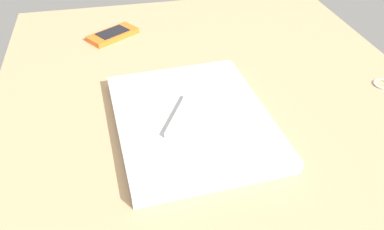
{
  "coord_description": "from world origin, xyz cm",
  "views": [
    {
      "loc": [
        44.95,
        -16.5,
        44.94
      ],
      "look_at": [
        -5.82,
        -5.63,
        5.0
      ],
      "focal_mm": 37.22,
      "sensor_mm": 36.0,
      "label": 1
    }
  ],
  "objects_px": {
    "cell_phone_on_laptop": "(194,118)",
    "cell_phone_on_desk": "(113,35)",
    "key_ring": "(383,84)",
    "laptop_closed": "(192,119)"
  },
  "relations": [
    {
      "from": "laptop_closed",
      "to": "key_ring",
      "type": "relative_size",
      "value": 8.68
    },
    {
      "from": "cell_phone_on_laptop",
      "to": "cell_phone_on_desk",
      "type": "xyz_separation_m",
      "value": [
        -0.37,
        -0.11,
        -0.02
      ]
    },
    {
      "from": "cell_phone_on_desk",
      "to": "laptop_closed",
      "type": "bearing_deg",
      "value": 17.47
    },
    {
      "from": "cell_phone_on_laptop",
      "to": "cell_phone_on_desk",
      "type": "relative_size",
      "value": 1.01
    },
    {
      "from": "cell_phone_on_laptop",
      "to": "cell_phone_on_desk",
      "type": "bearing_deg",
      "value": -163.36
    },
    {
      "from": "laptop_closed",
      "to": "cell_phone_on_desk",
      "type": "distance_m",
      "value": 0.37
    },
    {
      "from": "cell_phone_on_desk",
      "to": "key_ring",
      "type": "xyz_separation_m",
      "value": [
        0.31,
        0.49,
        -0.0
      ]
    },
    {
      "from": "cell_phone_on_laptop",
      "to": "key_ring",
      "type": "xyz_separation_m",
      "value": [
        -0.06,
        0.38,
        -0.03
      ]
    },
    {
      "from": "cell_phone_on_desk",
      "to": "key_ring",
      "type": "distance_m",
      "value": 0.59
    },
    {
      "from": "cell_phone_on_desk",
      "to": "cell_phone_on_laptop",
      "type": "bearing_deg",
      "value": 16.64
    }
  ]
}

